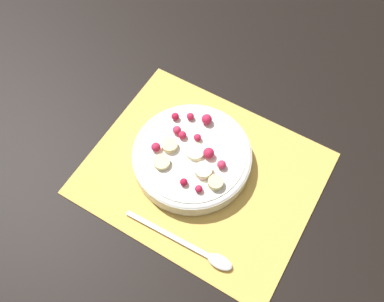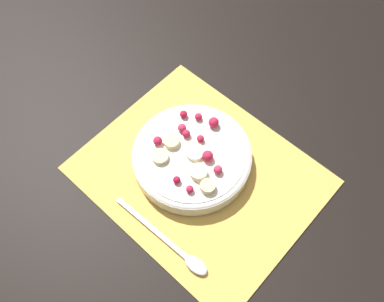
# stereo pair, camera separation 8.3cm
# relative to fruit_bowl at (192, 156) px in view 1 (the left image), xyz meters

# --- Properties ---
(ground_plane) EXTENTS (3.00, 3.00, 0.00)m
(ground_plane) POSITION_rel_fruit_bowl_xyz_m (0.03, -0.01, -0.03)
(ground_plane) COLOR black
(placemat) EXTENTS (0.44, 0.36, 0.01)m
(placemat) POSITION_rel_fruit_bowl_xyz_m (0.03, -0.01, -0.02)
(placemat) COLOR #E0B251
(placemat) RESTS_ON ground_plane
(fruit_bowl) EXTENTS (0.24, 0.24, 0.06)m
(fruit_bowl) POSITION_rel_fruit_bowl_xyz_m (0.00, 0.00, 0.00)
(fruit_bowl) COLOR silver
(fruit_bowl) RESTS_ON placemat
(spoon) EXTENTS (0.22, 0.03, 0.01)m
(spoon) POSITION_rel_fruit_bowl_xyz_m (0.10, -0.15, -0.02)
(spoon) COLOR silver
(spoon) RESTS_ON placemat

